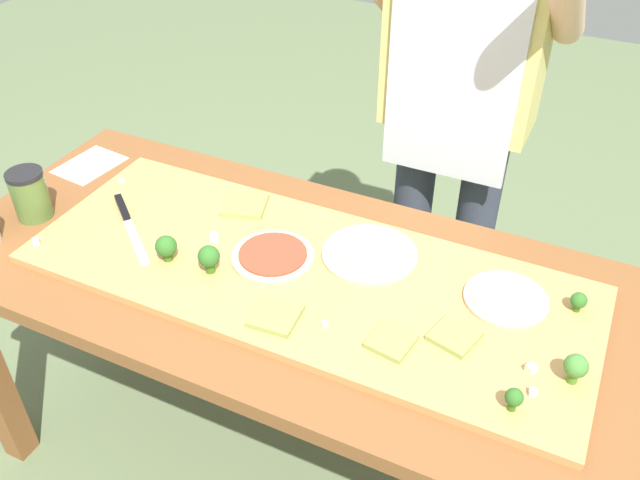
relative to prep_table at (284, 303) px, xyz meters
name	(u,v)px	position (x,y,z in m)	size (l,w,h in m)	color
ground_plane	(291,462)	(0.00, 0.00, -0.66)	(8.00, 8.00, 0.00)	#60704C
prep_table	(284,303)	(0.00, 0.00, 0.00)	(1.66, 0.75, 0.76)	brown
cutting_board	(304,274)	(0.06, 0.00, 0.11)	(1.32, 0.50, 0.02)	tan
chefs_knife	(127,219)	(-0.44, -0.02, 0.13)	(0.25, 0.21, 0.02)	#B7BABF
pizza_whole_white_garlic	(506,298)	(0.50, 0.10, 0.13)	(0.18, 0.18, 0.02)	beige
pizza_whole_cheese_artichoke	(370,253)	(0.17, 0.12, 0.13)	(0.23, 0.23, 0.02)	beige
pizza_whole_tomato_red	(273,256)	(-0.03, 0.01, 0.13)	(0.20, 0.20, 0.02)	beige
pizza_slice_center	(454,336)	(0.43, -0.06, 0.13)	(0.09, 0.09, 0.01)	#899E4C
pizza_slice_far_right	(391,341)	(0.32, -0.13, 0.13)	(0.08, 0.08, 0.01)	#899E4C
pizza_slice_far_left	(275,316)	(0.07, -0.16, 0.13)	(0.10, 0.10, 0.01)	#899E4C
pizza_slice_near_right	(245,205)	(-0.20, 0.17, 0.13)	(0.11, 0.11, 0.01)	#899E4C
broccoli_floret_front_right	(514,398)	(0.58, -0.19, 0.15)	(0.03, 0.03, 0.05)	#366618
broccoli_floret_front_mid	(209,257)	(-0.14, -0.09, 0.17)	(0.05, 0.05, 0.07)	#366618
broccoli_floret_back_right	(579,301)	(0.64, 0.14, 0.15)	(0.04, 0.04, 0.05)	#366618
broccoli_floret_back_mid	(576,367)	(0.67, -0.07, 0.16)	(0.05, 0.05, 0.07)	#487A23
broccoli_floret_front_left	(166,247)	(-0.25, -0.10, 0.16)	(0.05, 0.05, 0.06)	#366618
cheese_crumble_a	(122,181)	(-0.56, 0.12, 0.13)	(0.01, 0.01, 0.01)	white
cheese_crumble_b	(214,237)	(-0.19, 0.01, 0.13)	(0.02, 0.02, 0.02)	silver
cheese_crumble_c	(533,392)	(0.60, -0.14, 0.13)	(0.01, 0.01, 0.01)	white
cheese_crumble_d	(36,242)	(-0.57, -0.19, 0.13)	(0.02, 0.02, 0.02)	white
cheese_crumble_e	(324,325)	(0.18, -0.14, 0.13)	(0.01, 0.01, 0.01)	silver
cheese_crumble_f	(531,369)	(0.59, -0.08, 0.13)	(0.02, 0.02, 0.02)	silver
sauce_jar	(30,194)	(-0.68, -0.08, 0.17)	(0.09, 0.09, 0.13)	#517033
recipe_note	(90,165)	(-0.73, 0.18, 0.11)	(0.14, 0.18, 0.00)	white
cook_center	(460,90)	(0.22, 0.63, 0.34)	(0.54, 0.39, 1.67)	#333847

